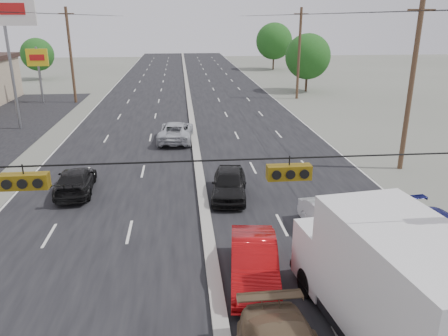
{
  "coord_description": "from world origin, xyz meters",
  "views": [
    {
      "loc": [
        -0.99,
        -9.47,
        8.89
      ],
      "look_at": [
        0.96,
        9.83,
        2.2
      ],
      "focal_mm": 35.0,
      "sensor_mm": 36.0,
      "label": 1
    }
  ],
  "objects_px": {
    "utility_pole_right_b": "(411,86)",
    "tree_left_far": "(37,54)",
    "tree_right_far": "(274,41)",
    "oncoming_far": "(176,132)",
    "utility_pole_right_c": "(299,53)",
    "pole_sign_far": "(38,62)",
    "utility_pole_left_c": "(71,55)",
    "queue_car_b": "(331,222)",
    "red_sedan": "(254,263)",
    "oncoming_near": "(75,181)",
    "box_truck": "(390,285)",
    "pole_sign_billboard": "(3,18)",
    "queue_car_d": "(442,237)",
    "queue_car_a": "(229,184)",
    "tree_right_mid": "(308,56)"
  },
  "relations": [
    {
      "from": "utility_pole_right_b",
      "to": "pole_sign_billboard",
      "type": "distance_m",
      "value": 30.2
    },
    {
      "from": "tree_right_far",
      "to": "queue_car_d",
      "type": "height_order",
      "value": "tree_right_far"
    },
    {
      "from": "red_sedan",
      "to": "oncoming_near",
      "type": "height_order",
      "value": "red_sedan"
    },
    {
      "from": "red_sedan",
      "to": "queue_car_a",
      "type": "relative_size",
      "value": 1.05
    },
    {
      "from": "utility_pole_left_c",
      "to": "box_truck",
      "type": "distance_m",
      "value": 43.38
    },
    {
      "from": "utility_pole_right_c",
      "to": "pole_sign_far",
      "type": "xyz_separation_m",
      "value": [
        -28.5,
        -0.0,
        -0.7
      ]
    },
    {
      "from": "queue_car_b",
      "to": "pole_sign_billboard",
      "type": "bearing_deg",
      "value": 126.37
    },
    {
      "from": "pole_sign_billboard",
      "to": "oncoming_near",
      "type": "xyz_separation_m",
      "value": [
        7.8,
        -15.04,
        -8.21
      ]
    },
    {
      "from": "tree_right_mid",
      "to": "queue_car_a",
      "type": "relative_size",
      "value": 1.64
    },
    {
      "from": "box_truck",
      "to": "queue_car_a",
      "type": "distance_m",
      "value": 11.79
    },
    {
      "from": "pole_sign_far",
      "to": "queue_car_b",
      "type": "distance_m",
      "value": 39.59
    },
    {
      "from": "utility_pole_left_c",
      "to": "queue_car_b",
      "type": "relative_size",
      "value": 2.43
    },
    {
      "from": "utility_pole_left_c",
      "to": "queue_car_b",
      "type": "xyz_separation_m",
      "value": [
        17.72,
        -33.21,
        -4.43
      ]
    },
    {
      "from": "utility_pole_right_c",
      "to": "oncoming_near",
      "type": "height_order",
      "value": "utility_pole_right_c"
    },
    {
      "from": "box_truck",
      "to": "queue_car_d",
      "type": "distance_m",
      "value": 6.63
    },
    {
      "from": "tree_left_far",
      "to": "oncoming_near",
      "type": "distance_m",
      "value": 49.56
    },
    {
      "from": "tree_left_far",
      "to": "tree_right_mid",
      "type": "height_order",
      "value": "tree_right_mid"
    },
    {
      "from": "pole_sign_billboard",
      "to": "tree_left_far",
      "type": "bearing_deg",
      "value": 103.19
    },
    {
      "from": "box_truck",
      "to": "oncoming_near",
      "type": "xyz_separation_m",
      "value": [
        -11.23,
        12.74,
        -1.34
      ]
    },
    {
      "from": "oncoming_near",
      "to": "utility_pole_right_b",
      "type": "bearing_deg",
      "value": -178.13
    },
    {
      "from": "utility_pole_left_c",
      "to": "pole_sign_billboard",
      "type": "xyz_separation_m",
      "value": [
        -2.0,
        -12.0,
        3.76
      ]
    },
    {
      "from": "queue_car_a",
      "to": "oncoming_far",
      "type": "height_order",
      "value": "queue_car_a"
    },
    {
      "from": "red_sedan",
      "to": "queue_car_d",
      "type": "distance_m",
      "value": 7.75
    },
    {
      "from": "pole_sign_far",
      "to": "red_sedan",
      "type": "xyz_separation_m",
      "value": [
        17.4,
        -36.25,
        -3.65
      ]
    },
    {
      "from": "pole_sign_far",
      "to": "oncoming_far",
      "type": "height_order",
      "value": "pole_sign_far"
    },
    {
      "from": "tree_left_far",
      "to": "oncoming_far",
      "type": "bearing_deg",
      "value": -60.98
    },
    {
      "from": "pole_sign_far",
      "to": "box_truck",
      "type": "xyz_separation_m",
      "value": [
        20.53,
        -39.78,
        -2.41
      ]
    },
    {
      "from": "utility_pole_right_c",
      "to": "box_truck",
      "type": "distance_m",
      "value": 40.69
    },
    {
      "from": "queue_car_b",
      "to": "oncoming_near",
      "type": "bearing_deg",
      "value": 146.09
    },
    {
      "from": "queue_car_a",
      "to": "queue_car_b",
      "type": "xyz_separation_m",
      "value": [
        3.82,
        -4.73,
        -0.06
      ]
    },
    {
      "from": "box_truck",
      "to": "red_sedan",
      "type": "height_order",
      "value": "box_truck"
    },
    {
      "from": "utility_pole_right_b",
      "to": "tree_left_far",
      "type": "height_order",
      "value": "utility_pole_right_b"
    },
    {
      "from": "box_truck",
      "to": "tree_right_mid",
      "type": "bearing_deg",
      "value": 69.58
    },
    {
      "from": "queue_car_b",
      "to": "oncoming_far",
      "type": "height_order",
      "value": "oncoming_far"
    },
    {
      "from": "utility_pole_left_c",
      "to": "tree_left_far",
      "type": "height_order",
      "value": "utility_pole_left_c"
    },
    {
      "from": "red_sedan",
      "to": "queue_car_b",
      "type": "xyz_separation_m",
      "value": [
        3.82,
        3.04,
        -0.08
      ]
    },
    {
      "from": "tree_left_far",
      "to": "box_truck",
      "type": "xyz_separation_m",
      "value": [
        26.53,
        -59.78,
        -1.72
      ]
    },
    {
      "from": "tree_right_far",
      "to": "red_sedan",
      "type": "bearing_deg",
      "value": -102.43
    },
    {
      "from": "queue_car_b",
      "to": "pole_sign_far",
      "type": "bearing_deg",
      "value": 116.03
    },
    {
      "from": "tree_right_far",
      "to": "oncoming_far",
      "type": "xyz_separation_m",
      "value": [
        -17.4,
        -47.14,
        -4.22
      ]
    },
    {
      "from": "utility_pole_right_c",
      "to": "oncoming_far",
      "type": "xyz_separation_m",
      "value": [
        -13.9,
        -17.14,
        -4.37
      ]
    },
    {
      "from": "tree_right_far",
      "to": "queue_car_d",
      "type": "xyz_separation_m",
      "value": [
        -6.93,
        -65.1,
        -4.21
      ]
    },
    {
      "from": "pole_sign_billboard",
      "to": "red_sedan",
      "type": "bearing_deg",
      "value": -56.75
    },
    {
      "from": "pole_sign_far",
      "to": "pole_sign_billboard",
      "type": "bearing_deg",
      "value": -82.87
    },
    {
      "from": "box_truck",
      "to": "queue_car_b",
      "type": "bearing_deg",
      "value": 76.7
    },
    {
      "from": "tree_right_mid",
      "to": "queue_car_b",
      "type": "relative_size",
      "value": 1.73
    },
    {
      "from": "pole_sign_far",
      "to": "oncoming_far",
      "type": "bearing_deg",
      "value": -49.57
    },
    {
      "from": "oncoming_far",
      "to": "queue_car_b",
      "type": "bearing_deg",
      "value": 116.84
    },
    {
      "from": "pole_sign_far",
      "to": "box_truck",
      "type": "height_order",
      "value": "pole_sign_far"
    },
    {
      "from": "utility_pole_left_c",
      "to": "pole_sign_billboard",
      "type": "distance_m",
      "value": 12.73
    }
  ]
}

